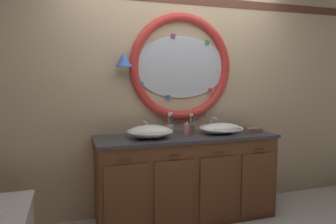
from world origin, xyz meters
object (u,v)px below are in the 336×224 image
Objects in this scene: sink_basin_right at (221,128)px; folded_hand_towel at (254,130)px; sink_basin_left at (150,131)px; soap_dispenser at (186,130)px; toothbrush_holder_right at (191,128)px; toothbrush_holder_left at (170,128)px.

sink_basin_right reaches higher than folded_hand_towel.
sink_basin_left is 3.18× the size of soap_dispenser.
toothbrush_holder_right is 0.15m from soap_dispenser.
toothbrush_holder_right is (0.21, -0.11, -0.00)m from toothbrush_holder_left.
soap_dispenser reaches higher than sink_basin_left.
toothbrush_holder_left is 0.25m from soap_dispenser.
soap_dispenser is (-0.10, -0.11, 0.01)m from toothbrush_holder_right.
folded_hand_towel is (0.38, -0.03, -0.04)m from sink_basin_right.
folded_hand_towel is at bearing -10.95° from toothbrush_holder_right.
sink_basin_left is 2.01× the size of toothbrush_holder_left.
folded_hand_towel is (1.17, -0.03, -0.04)m from sink_basin_left.
sink_basin_left is 2.62× the size of folded_hand_towel.
sink_basin_left is at bearing 178.73° from folded_hand_towel.
folded_hand_towel is at bearing -1.32° from soap_dispenser.
toothbrush_holder_right is (0.48, 0.11, -0.01)m from sink_basin_left.
toothbrush_holder_right is at bearing 12.42° from sink_basin_left.
toothbrush_holder_right is (-0.30, 0.11, -0.00)m from sink_basin_right.
toothbrush_holder_left reaches higher than sink_basin_right.
sink_basin_left is 2.08× the size of toothbrush_holder_right.
soap_dispenser is at bearing 178.68° from folded_hand_towel.
soap_dispenser is 0.79m from folded_hand_towel.
folded_hand_towel is (0.78, -0.02, -0.04)m from soap_dispenser.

